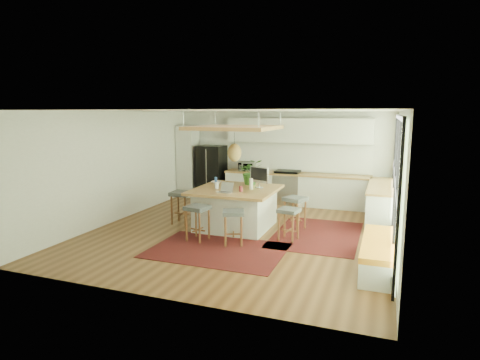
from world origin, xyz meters
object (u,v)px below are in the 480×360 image
at_px(island, 236,208).
at_px(stool_left_side, 182,209).
at_px(stool_near_right, 233,228).
at_px(laptop, 224,187).
at_px(microwave, 246,165).
at_px(fridge, 211,169).
at_px(stool_right_front, 289,224).
at_px(stool_right_back, 295,214).
at_px(monitor, 259,177).
at_px(island_plant, 251,175).
at_px(stool_near_left, 198,224).

bearing_deg(island, stool_left_side, -175.55).
bearing_deg(stool_near_right, island, 108.44).
bearing_deg(stool_left_side, stool_near_right, -31.35).
bearing_deg(laptop, microwave, 113.50).
height_order(fridge, stool_right_front, fridge).
distance_m(island, stool_right_back, 1.37).
relative_size(fridge, stool_right_back, 2.20).
bearing_deg(stool_right_back, monitor, -173.87).
xyz_separation_m(stool_right_front, island_plant, (-1.22, 1.14, 0.82)).
distance_m(fridge, laptop, 3.88).
height_order(stool_left_side, island_plant, island_plant).
bearing_deg(stool_near_right, stool_right_front, 33.87).
bearing_deg(island_plant, monitor, -48.60).
height_order(island, microwave, microwave).
bearing_deg(stool_near_right, monitor, 86.47).
distance_m(monitor, island_plant, 0.49).
distance_m(fridge, stool_near_right, 4.70).
relative_size(stool_near_right, stool_right_back, 0.95).
bearing_deg(stool_near_right, stool_near_left, 179.94).
relative_size(stool_near_left, monitor, 1.38).
relative_size(fridge, microwave, 3.41).
height_order(stool_near_right, laptop, laptop).
bearing_deg(fridge, laptop, -57.87).
bearing_deg(stool_near_right, stool_right_back, 58.73).
height_order(stool_left_side, laptop, laptop).
relative_size(stool_right_front, stool_right_back, 0.91).
xyz_separation_m(fridge, laptop, (1.84, -3.41, 0.12)).
xyz_separation_m(fridge, stool_near_right, (2.30, -4.05, -0.57)).
xyz_separation_m(fridge, stool_near_left, (1.50, -4.05, -0.57)).
bearing_deg(island, stool_right_front, -20.45).
bearing_deg(stool_left_side, stool_near_left, -48.26).
xyz_separation_m(island, stool_right_back, (1.32, 0.35, -0.11)).
xyz_separation_m(stool_near_left, stool_near_right, (0.80, -0.00, 0.00)).
xyz_separation_m(stool_near_left, stool_right_back, (1.73, 1.53, 0.00)).
bearing_deg(microwave, stool_left_side, -121.59).
distance_m(stool_near_left, microwave, 4.11).
bearing_deg(stool_right_front, island, 159.55).
height_order(fridge, stool_left_side, fridge).
relative_size(microwave, island_plant, 0.78).
xyz_separation_m(stool_near_right, stool_left_side, (-1.76, 1.07, 0.00)).
distance_m(stool_right_front, stool_right_back, 0.87).
distance_m(stool_right_front, stool_left_side, 2.77).
bearing_deg(laptop, stool_left_side, 173.95).
relative_size(stool_left_side, monitor, 1.45).
xyz_separation_m(monitor, microwave, (-1.23, 2.59, -0.10)).
xyz_separation_m(stool_near_left, island_plant, (0.57, 1.81, 0.82)).
bearing_deg(laptop, stool_near_left, -106.04).
xyz_separation_m(stool_near_right, monitor, (0.09, 1.44, 0.83)).
xyz_separation_m(stool_right_front, microwave, (-2.13, 3.37, 0.73)).
distance_m(stool_left_side, laptop, 1.53).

